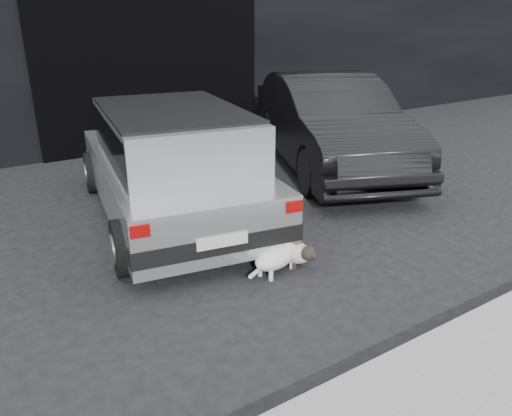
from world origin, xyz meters
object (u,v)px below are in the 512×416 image
silver_hatchback (172,159)px  cat_siamese (290,251)px  cat_white (279,254)px  second_car (330,123)px

silver_hatchback → cat_siamese: size_ratio=4.90×
cat_white → second_car: bearing=116.0°
silver_hatchback → second_car: size_ratio=0.89×
second_car → cat_siamese: bearing=-114.3°
silver_hatchback → cat_white: 1.82m
cat_siamese → cat_white: cat_white is taller
silver_hatchback → second_car: second_car is taller
silver_hatchback → cat_white: (0.26, -1.72, -0.53)m
second_car → silver_hatchback: bearing=-145.5°
cat_siamese → cat_white: bearing=7.5°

